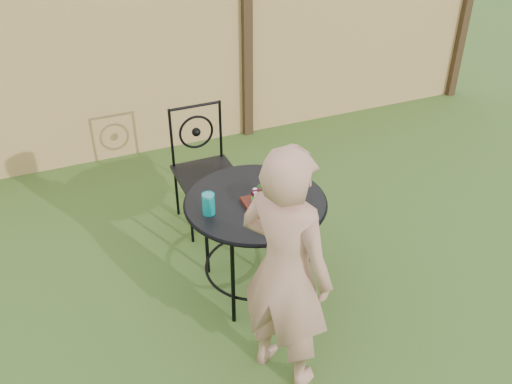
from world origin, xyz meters
TOP-DOWN VIEW (x-y plane):
  - ground at (0.00, 0.00)m, footprint 60.00×60.00m
  - fence at (-0.00, 2.19)m, footprint 8.00×0.12m
  - patio_table at (0.48, -0.03)m, footprint 0.92×0.92m
  - patio_chair at (0.42, 0.88)m, footprint 0.46×0.46m
  - diner at (0.35, -0.76)m, footprint 0.60×0.66m
  - salad_plate at (0.52, -0.12)m, footprint 0.27×0.27m
  - salad at (0.52, -0.12)m, footprint 0.21×0.21m
  - fork at (0.53, -0.12)m, footprint 0.01×0.01m
  - drinking_glass at (0.16, -0.05)m, footprint 0.08×0.08m

SIDE VIEW (x-z plane):
  - ground at x=0.00m, z-range 0.00..0.00m
  - patio_chair at x=0.42m, z-range 0.03..0.98m
  - patio_table at x=0.48m, z-range 0.22..0.95m
  - salad_plate at x=0.52m, z-range 0.72..0.75m
  - diner at x=0.35m, z-range 0.00..1.52m
  - salad at x=0.52m, z-range 0.75..0.83m
  - drinking_glass at x=0.16m, z-range 0.72..0.86m
  - fork at x=0.53m, z-range 0.83..1.01m
  - fence at x=0.00m, z-range 0.00..1.90m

